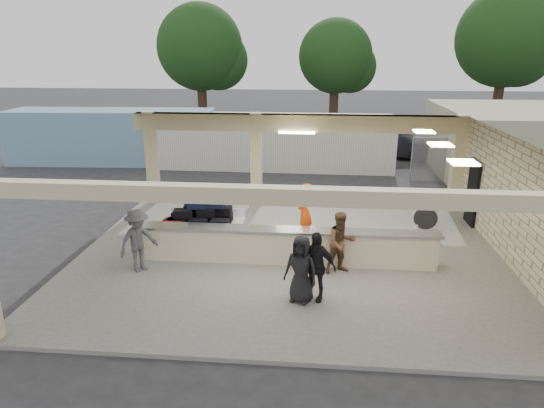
# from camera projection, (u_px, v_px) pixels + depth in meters

# --- Properties ---
(ground) EXTENTS (120.00, 120.00, 0.00)m
(ground) POSITION_uv_depth(u_px,v_px,m) (289.00, 258.00, 13.96)
(ground) COLOR #262729
(ground) RESTS_ON ground
(pavilion) EXTENTS (12.01, 10.00, 3.55)m
(pavilion) POSITION_uv_depth(u_px,v_px,m) (298.00, 207.00, 14.16)
(pavilion) COLOR slate
(pavilion) RESTS_ON ground
(baggage_counter) EXTENTS (8.20, 0.58, 0.98)m
(baggage_counter) POSITION_uv_depth(u_px,v_px,m) (288.00, 246.00, 13.31)
(baggage_counter) COLOR beige
(baggage_counter) RESTS_ON pavilion
(luggage_cart) EXTENTS (2.36, 1.49, 1.36)m
(luggage_cart) POSITION_uv_depth(u_px,v_px,m) (201.00, 220.00, 14.58)
(luggage_cart) COLOR silver
(luggage_cart) RESTS_ON pavilion
(drum_fan) EXTENTS (0.87, 0.46, 0.92)m
(drum_fan) POSITION_uv_depth(u_px,v_px,m) (425.00, 217.00, 15.53)
(drum_fan) COLOR silver
(drum_fan) RESTS_ON pavilion
(baggage_handler) EXTENTS (0.48, 0.71, 1.79)m
(baggage_handler) POSITION_uv_depth(u_px,v_px,m) (305.00, 212.00, 14.81)
(baggage_handler) COLOR #FF4F0D
(baggage_handler) RESTS_ON pavilion
(passenger_a) EXTENTS (0.89, 0.64, 1.67)m
(passenger_a) POSITION_uv_depth(u_px,v_px,m) (341.00, 243.00, 12.60)
(passenger_a) COLOR brown
(passenger_a) RESTS_ON pavilion
(passenger_b) EXTENTS (1.05, 0.63, 1.69)m
(passenger_b) POSITION_uv_depth(u_px,v_px,m) (315.00, 266.00, 11.23)
(passenger_b) COLOR black
(passenger_b) RESTS_ON pavilion
(passenger_c) EXTENTS (0.98, 1.10, 1.70)m
(passenger_c) POSITION_uv_depth(u_px,v_px,m) (138.00, 240.00, 12.72)
(passenger_c) COLOR #47484C
(passenger_c) RESTS_ON pavilion
(passenger_d) EXTENTS (0.85, 0.57, 1.62)m
(passenger_d) POSITION_uv_depth(u_px,v_px,m) (301.00, 269.00, 11.17)
(passenger_d) COLOR black
(passenger_d) RESTS_ON pavilion
(car_white_a) EXTENTS (4.84, 2.95, 1.29)m
(car_white_a) POSITION_uv_depth(u_px,v_px,m) (488.00, 151.00, 25.28)
(car_white_a) COLOR silver
(car_white_a) RESTS_ON ground
(car_dark) EXTENTS (4.78, 3.30, 1.51)m
(car_dark) POSITION_uv_depth(u_px,v_px,m) (397.00, 144.00, 26.61)
(car_dark) COLOR black
(car_dark) RESTS_ON ground
(container_white) EXTENTS (12.13, 2.61, 2.62)m
(container_white) POSITION_uv_depth(u_px,v_px,m) (271.00, 142.00, 24.26)
(container_white) COLOR silver
(container_white) RESTS_ON ground
(container_blue) EXTENTS (10.68, 3.06, 2.75)m
(container_blue) POSITION_uv_depth(u_px,v_px,m) (112.00, 136.00, 25.32)
(container_blue) COLOR #7094B3
(container_blue) RESTS_ON ground
(tree_left) EXTENTS (6.60, 6.30, 9.00)m
(tree_left) POSITION_uv_depth(u_px,v_px,m) (205.00, 51.00, 35.82)
(tree_left) COLOR #382619
(tree_left) RESTS_ON ground
(tree_mid) EXTENTS (6.00, 5.60, 8.00)m
(tree_mid) POSITION_uv_depth(u_px,v_px,m) (339.00, 59.00, 37.04)
(tree_mid) COLOR #382619
(tree_mid) RESTS_ON ground
(tree_right) EXTENTS (7.20, 7.00, 10.00)m
(tree_right) POSITION_uv_depth(u_px,v_px,m) (510.00, 42.00, 34.67)
(tree_right) COLOR #382619
(tree_right) RESTS_ON ground
(adjacent_building) EXTENTS (6.00, 8.00, 3.20)m
(adjacent_building) POSITION_uv_depth(u_px,v_px,m) (509.00, 144.00, 22.13)
(adjacent_building) COLOR #B3AE8F
(adjacent_building) RESTS_ON ground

